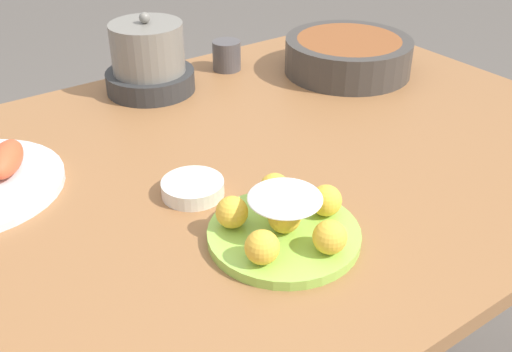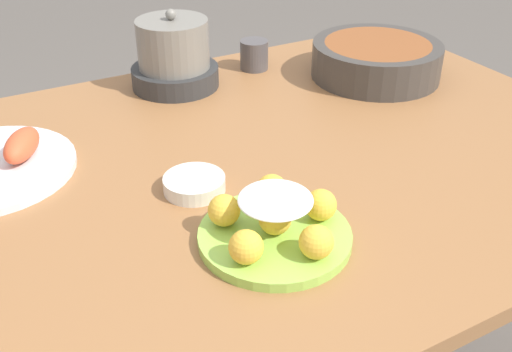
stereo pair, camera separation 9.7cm
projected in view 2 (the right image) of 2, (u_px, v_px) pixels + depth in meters
dining_table at (241, 198)px, 1.14m from camera, size 1.50×1.01×0.73m
cake_plate at (275, 225)px, 0.88m from camera, size 0.23×0.23×0.08m
serving_bowl at (376, 59)px, 1.42m from camera, size 0.30×0.30×0.08m
sauce_bowl at (194, 183)px, 1.00m from camera, size 0.10×0.10×0.03m
cup_far at (254, 55)px, 1.46m from camera, size 0.07×0.07×0.07m
warming_pot at (174, 57)px, 1.35m from camera, size 0.20×0.20×0.18m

